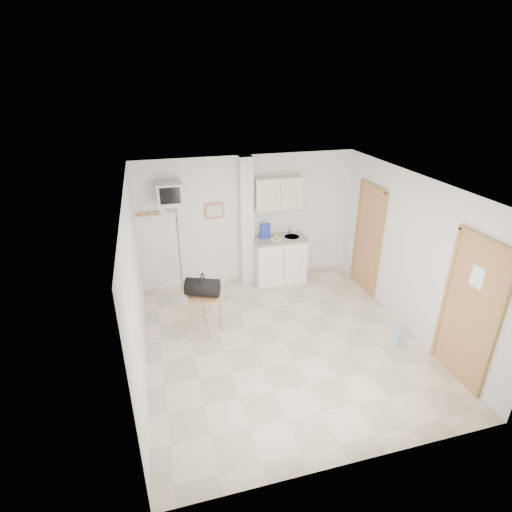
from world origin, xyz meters
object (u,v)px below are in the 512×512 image
object	(u,v)px
round_table	(205,300)
duffel_bag	(202,287)
water_bottle	(397,335)
crt_television	(169,194)

from	to	relation	value
round_table	duffel_bag	size ratio (longest dim) A/B	1.17
round_table	water_bottle	distance (m)	3.05
crt_television	water_bottle	xyz separation A→B (m)	(3.13, -2.56, -1.76)
crt_television	duffel_bag	world-z (taller)	crt_television
round_table	water_bottle	bearing A→B (deg)	-22.23
crt_television	round_table	bearing A→B (deg)	-76.76
round_table	water_bottle	size ratio (longest dim) A/B	1.80
water_bottle	crt_television	bearing A→B (deg)	140.67
crt_television	water_bottle	world-z (taller)	crt_television
water_bottle	duffel_bag	bearing A→B (deg)	158.39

